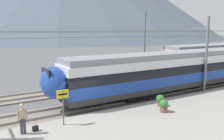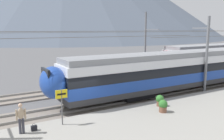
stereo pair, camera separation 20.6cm
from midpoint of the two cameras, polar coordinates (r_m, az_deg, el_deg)
The scene contains 11 objects.
ground_plane at distance 17.19m, azimuth -7.62°, elevation -10.60°, with size 400.00×400.00×0.00m, color #565659.
track_near at distance 18.22m, azimuth -9.14°, elevation -9.24°, with size 120.00×3.00×0.28m.
track_far at distance 23.03m, azimuth -14.06°, elevation -5.39°, with size 120.00×3.00×0.28m.
train_near_platform at distance 26.87m, azimuth 21.81°, elevation 1.05°, with size 34.38×2.94×4.27m.
catenary_mast_mid at distance 23.62m, azimuth 20.94°, elevation 3.74°, with size 40.15×1.95×7.07m.
catenary_mast_far_side at distance 30.08m, azimuth 7.70°, elevation 6.20°, with size 40.15×2.60×7.99m.
platform_sign at distance 14.35m, azimuth -11.93°, elevation -6.80°, with size 0.70×0.08×2.11m.
passenger_walking at distance 13.95m, azimuth -20.81°, elevation -10.33°, with size 0.53×0.22×1.69m.
handbag_beside_passenger at distance 14.37m, azimuth -18.05°, elevation -12.97°, with size 0.32×0.18×0.42m.
potted_plant_platform_edge at distance 18.09m, azimuth 11.00°, elevation -6.87°, with size 0.58×0.58×0.84m.
potted_plant_by_shelter at distance 16.86m, azimuth 11.77°, elevation -8.15°, with size 0.60×0.60×0.86m.
Camera 1 is at (-6.36, -14.82, 5.92)m, focal length 38.73 mm.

